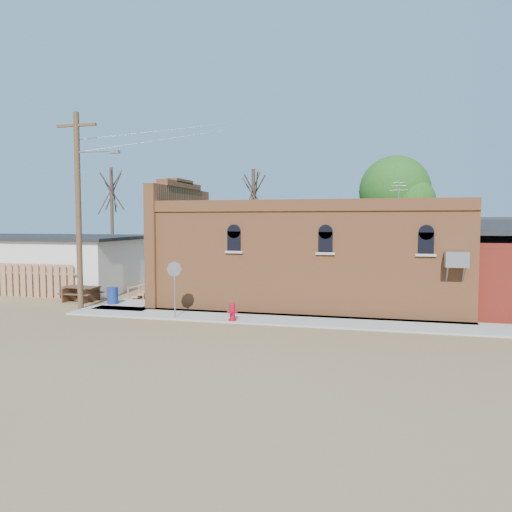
% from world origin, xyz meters
% --- Properties ---
extents(ground, '(120.00, 120.00, 0.00)m').
position_xyz_m(ground, '(0.00, 0.00, 0.00)').
color(ground, brown).
rests_on(ground, ground).
extents(sidewalk_south, '(19.00, 2.20, 0.08)m').
position_xyz_m(sidewalk_south, '(1.50, 0.90, 0.04)').
color(sidewalk_south, '#9E9991').
rests_on(sidewalk_south, ground).
extents(sidewalk_west, '(2.60, 10.00, 0.08)m').
position_xyz_m(sidewalk_west, '(-6.30, 6.00, 0.04)').
color(sidewalk_west, '#9E9991').
rests_on(sidewalk_west, ground).
extents(brick_bar, '(16.40, 7.97, 6.30)m').
position_xyz_m(brick_bar, '(1.64, 5.49, 2.34)').
color(brick_bar, '#B36336').
rests_on(brick_bar, ground).
extents(wood_fence, '(5.20, 0.10, 1.80)m').
position_xyz_m(wood_fence, '(-12.80, 3.80, 0.90)').
color(wood_fence, '#906441').
rests_on(wood_fence, ground).
extents(utility_pole, '(3.12, 0.26, 9.00)m').
position_xyz_m(utility_pole, '(-8.14, 1.20, 4.77)').
color(utility_pole, '#492D1D').
rests_on(utility_pole, ground).
extents(tree_bare_near, '(2.80, 2.80, 7.65)m').
position_xyz_m(tree_bare_near, '(-3.00, 13.00, 5.96)').
color(tree_bare_near, '#4C3B2B').
rests_on(tree_bare_near, ground).
extents(tree_bare_far, '(2.80, 2.80, 8.16)m').
position_xyz_m(tree_bare_far, '(-14.00, 14.00, 6.36)').
color(tree_bare_far, '#4C3B2B').
rests_on(tree_bare_far, ground).
extents(tree_leafy, '(4.40, 4.40, 8.15)m').
position_xyz_m(tree_leafy, '(6.00, 13.50, 5.93)').
color(tree_leafy, '#4C3B2B').
rests_on(tree_leafy, ground).
extents(fire_hydrant, '(0.44, 0.43, 0.74)m').
position_xyz_m(fire_hydrant, '(-0.49, -0.00, 0.45)').
color(fire_hydrant, '#A7091B').
rests_on(fire_hydrant, sidewalk_south).
extents(stop_sign, '(0.63, 0.18, 2.34)m').
position_xyz_m(stop_sign, '(-2.97, 0.00, 1.88)').
color(stop_sign, gray).
rests_on(stop_sign, sidewalk_south).
extents(trash_barrel, '(0.56, 0.56, 0.80)m').
position_xyz_m(trash_barrel, '(-7.30, 2.48, 0.48)').
color(trash_barrel, navy).
rests_on(trash_barrel, sidewalk_west).
extents(picnic_table, '(1.93, 1.51, 0.77)m').
position_xyz_m(picnic_table, '(-9.50, 3.20, 0.50)').
color(picnic_table, '#492E1D').
rests_on(picnic_table, ground).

